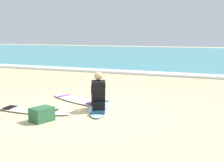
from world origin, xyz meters
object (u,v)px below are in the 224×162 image
object	(u,v)px
surfer_seated	(98,94)
surfboard_spare_near	(77,100)
surfboard_main	(100,107)
beach_bag	(42,114)
surfboard_spare_far	(32,111)

from	to	relation	value
surfer_seated	surfboard_spare_near	size ratio (longest dim) A/B	0.41
surfer_seated	surfboard_spare_near	bearing A→B (deg)	143.92
surfboard_main	surfer_seated	xyz separation A→B (m)	(0.07, -0.23, 0.40)
surfboard_spare_near	surfer_seated	bearing A→B (deg)	-36.08
beach_bag	surfboard_spare_far	bearing A→B (deg)	140.84
surfboard_main	beach_bag	bearing A→B (deg)	-115.37
surfboard_main	surfboard_spare_near	bearing A→B (deg)	151.45
surfer_seated	beach_bag	xyz separation A→B (m)	(-0.80, -1.31, -0.28)
surfboard_spare_far	surfboard_spare_near	bearing A→B (deg)	73.45
beach_bag	surfer_seated	bearing A→B (deg)	58.56
surfboard_spare_far	beach_bag	size ratio (longest dim) A/B	4.48
surfboard_spare_near	beach_bag	world-z (taller)	beach_bag
beach_bag	surfboard_spare_near	bearing A→B (deg)	96.87
surfer_seated	surfboard_spare_far	size ratio (longest dim) A/B	0.44
surfer_seated	beach_bag	size ratio (longest dim) A/B	1.97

